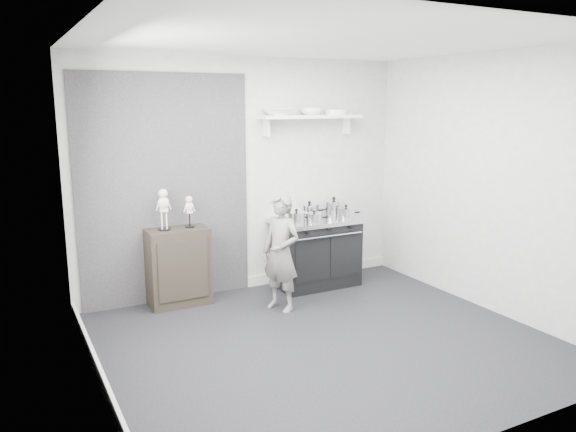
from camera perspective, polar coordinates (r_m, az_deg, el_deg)
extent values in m
plane|color=black|center=(5.37, 3.74, -12.61)|extent=(4.00, 4.00, 0.00)
cube|color=#A8A8A6|center=(6.55, -4.34, 4.11)|extent=(4.00, 0.02, 2.70)
cube|color=#A8A8A6|center=(3.60, 19.16, -2.66)|extent=(4.00, 0.02, 2.70)
cube|color=#A8A8A6|center=(4.29, -19.46, -0.46)|extent=(0.02, 3.60, 2.70)
cube|color=#A8A8A6|center=(6.24, 19.80, 3.09)|extent=(0.02, 3.60, 2.70)
cube|color=silver|center=(4.92, 4.17, 17.42)|extent=(4.00, 3.60, 0.02)
cube|color=black|center=(6.24, -12.32, 2.58)|extent=(1.90, 0.02, 2.50)
cube|color=silver|center=(7.26, 3.17, -5.58)|extent=(2.00, 0.03, 0.12)
cube|color=silver|center=(4.72, -18.13, -15.95)|extent=(0.03, 3.60, 0.12)
cube|color=white|center=(6.74, 2.36, 10.05)|extent=(1.30, 0.26, 0.04)
cube|color=white|center=(6.55, -2.18, 8.96)|extent=(0.03, 0.12, 0.20)
cube|color=white|center=(7.10, 5.96, 9.11)|extent=(0.03, 0.12, 0.20)
cube|color=black|center=(6.80, 2.82, -3.87)|extent=(0.97, 0.58, 0.78)
cube|color=silver|center=(6.71, 2.85, -0.47)|extent=(1.03, 0.62, 0.05)
cube|color=black|center=(6.45, 2.35, -4.56)|extent=(0.41, 0.02, 0.50)
cube|color=black|center=(6.68, 5.81, -4.03)|extent=(0.41, 0.02, 0.50)
cylinder|color=silver|center=(6.47, 4.28, -2.04)|extent=(0.87, 0.02, 0.02)
cylinder|color=black|center=(6.32, 1.98, -1.62)|extent=(0.04, 0.03, 0.04)
cylinder|color=black|center=(6.46, 4.22, -1.35)|extent=(0.04, 0.03, 0.04)
cylinder|color=black|center=(6.62, 6.36, -1.08)|extent=(0.04, 0.03, 0.04)
cube|color=black|center=(6.27, -11.10, -5.07)|extent=(0.65, 0.38, 0.85)
imported|color=slate|center=(5.93, -0.71, -3.78)|extent=(0.46, 0.54, 1.25)
cylinder|color=silver|center=(6.43, 0.85, -0.23)|extent=(0.21, 0.21, 0.12)
cylinder|color=silver|center=(6.41, 0.85, 0.35)|extent=(0.21, 0.21, 0.01)
sphere|color=black|center=(6.41, 0.85, 0.58)|extent=(0.04, 0.04, 0.04)
cylinder|color=black|center=(6.50, 1.97, -0.11)|extent=(0.10, 0.02, 0.02)
cylinder|color=silver|center=(6.77, 2.19, 0.48)|extent=(0.23, 0.23, 0.15)
cylinder|color=silver|center=(6.75, 2.19, 1.15)|extent=(0.23, 0.23, 0.01)
sphere|color=black|center=(6.75, 2.19, 1.38)|extent=(0.04, 0.04, 0.04)
cylinder|color=black|center=(6.85, 3.30, 0.59)|extent=(0.10, 0.02, 0.02)
cylinder|color=silver|center=(6.93, 4.66, 0.79)|extent=(0.26, 0.26, 0.17)
cylinder|color=silver|center=(6.91, 4.67, 1.53)|extent=(0.27, 0.27, 0.02)
sphere|color=black|center=(6.91, 4.68, 1.78)|extent=(0.05, 0.05, 0.05)
cylinder|color=black|center=(7.02, 5.83, 0.91)|extent=(0.10, 0.02, 0.02)
cylinder|color=silver|center=(6.74, 5.90, 0.24)|extent=(0.21, 0.21, 0.12)
cylinder|color=silver|center=(6.72, 5.91, 0.79)|extent=(0.22, 0.22, 0.01)
sphere|color=black|center=(6.72, 5.92, 1.01)|extent=(0.04, 0.04, 0.04)
cylinder|color=black|center=(6.82, 6.93, 0.36)|extent=(0.10, 0.02, 0.02)
cylinder|color=silver|center=(6.47, 2.66, -0.25)|extent=(0.19, 0.19, 0.10)
cylinder|color=silver|center=(6.46, 2.66, 0.24)|extent=(0.20, 0.20, 0.01)
sphere|color=black|center=(6.46, 2.66, 0.45)|extent=(0.03, 0.03, 0.03)
cylinder|color=black|center=(6.54, 3.68, -0.14)|extent=(0.10, 0.02, 0.02)
imported|color=white|center=(6.53, -1.04, 10.55)|extent=(0.34, 0.34, 0.08)
imported|color=white|center=(6.74, 2.37, 10.57)|extent=(0.26, 0.26, 0.08)
cylinder|color=white|center=(6.92, 4.86, 10.47)|extent=(0.26, 0.26, 0.06)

